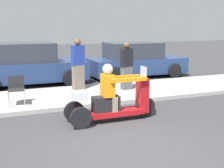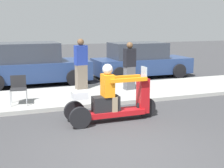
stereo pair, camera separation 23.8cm
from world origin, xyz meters
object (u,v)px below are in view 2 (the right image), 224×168
at_px(spectator_by_tree, 81,65).
at_px(parked_car_lot_left, 31,65).
at_px(spectator_end_of_line, 130,67).
at_px(motorcycle_trike, 112,101).
at_px(folding_chair_set_back, 18,87).
at_px(parked_car_lot_far, 140,61).

distance_m(spectator_by_tree, parked_car_lot_left, 2.64).
bearing_deg(spectator_by_tree, spectator_end_of_line, -22.65).
distance_m(motorcycle_trike, folding_chair_set_back, 3.01).
height_order(motorcycle_trike, parked_car_lot_left, parked_car_lot_left).
bearing_deg(parked_car_lot_left, folding_chair_set_back, -101.90).
relative_size(spectator_end_of_line, spectator_by_tree, 0.94).
bearing_deg(folding_chair_set_back, parked_car_lot_far, 32.17).
relative_size(spectator_end_of_line, parked_car_lot_left, 0.37).
distance_m(spectator_by_tree, folding_chair_set_back, 2.63).
distance_m(spectator_end_of_line, parked_car_lot_far, 3.34).
relative_size(spectator_by_tree, parked_car_lot_far, 0.41).
bearing_deg(folding_chair_set_back, parked_car_lot_left, 78.10).
relative_size(spectator_by_tree, parked_car_lot_left, 0.40).
height_order(folding_chair_set_back, parked_car_lot_left, parked_car_lot_left).
bearing_deg(spectator_by_tree, folding_chair_set_back, -149.02).
xyz_separation_m(spectator_end_of_line, spectator_by_tree, (-1.58, 0.66, 0.06)).
bearing_deg(spectator_end_of_line, motorcycle_trike, -120.91).
height_order(motorcycle_trike, spectator_end_of_line, spectator_end_of_line).
bearing_deg(motorcycle_trike, parked_car_lot_far, 58.51).
bearing_deg(spectator_by_tree, parked_car_lot_far, 32.95).
bearing_deg(parked_car_lot_left, parked_car_lot_far, 0.01).
relative_size(spectator_end_of_line, folding_chair_set_back, 2.04).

